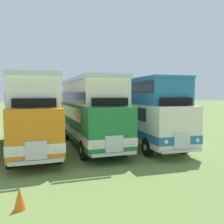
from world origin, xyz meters
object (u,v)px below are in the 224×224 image
bus_third_in_row (31,112)px  bus_fourth_in_row (90,111)px  cone_near_end (20,198)px  bus_fifth_in_row (140,108)px

bus_third_in_row → bus_fourth_in_row: size_ratio=1.10×
cone_near_end → bus_fifth_in_row: bearing=46.6°
bus_third_in_row → bus_fourth_in_row: 3.72m
bus_fourth_in_row → cone_near_end: 9.56m
bus_third_in_row → cone_near_end: (-0.47, -8.54, -2.01)m
bus_fourth_in_row → bus_fifth_in_row: size_ratio=0.90×
bus_fourth_in_row → cone_near_end: bus_fourth_in_row is taller
bus_third_in_row → bus_fifth_in_row: bus_third_in_row is taller
bus_fourth_in_row → bus_third_in_row: bearing=177.2°
bus_third_in_row → bus_fourth_in_row: (3.72, -0.18, -0.01)m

